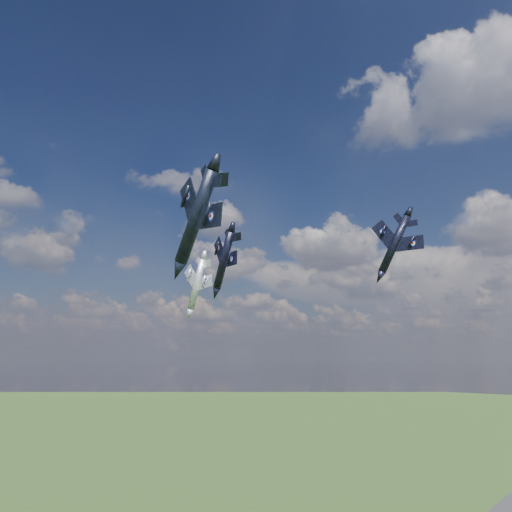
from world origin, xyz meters
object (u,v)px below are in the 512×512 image
Objects in this scene: jet_right_navy at (196,217)px; jet_left_silver at (197,284)px; jet_lead_navy at (224,260)px; jet_high_navy at (395,244)px.

jet_left_silver is at bearing 149.05° from jet_right_navy.
jet_right_navy is at bearing -32.62° from jet_lead_navy.
jet_high_navy is at bearing 98.27° from jet_right_navy.
jet_lead_navy is 18.02m from jet_left_silver.
jet_lead_navy is at bearing 140.47° from jet_right_navy.
jet_high_navy is at bearing 23.31° from jet_left_silver.
jet_high_navy reaches higher than jet_right_navy.
jet_lead_navy is 29.22m from jet_high_navy.
jet_left_silver is (-37.50, -10.13, -4.59)m from jet_high_navy.
jet_right_navy is at bearing -36.11° from jet_left_silver.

